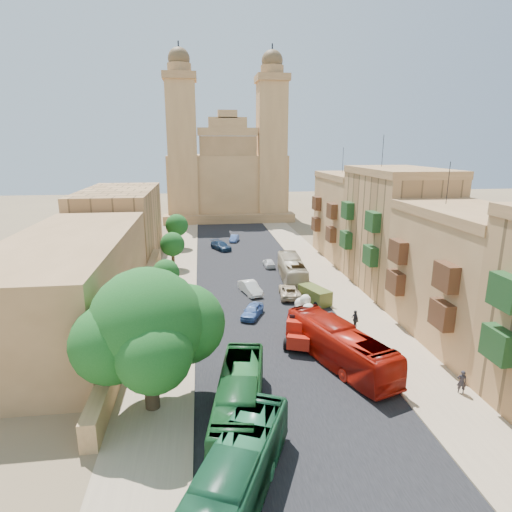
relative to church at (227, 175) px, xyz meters
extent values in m
plane|color=brown|center=(0.00, -78.61, -9.52)|extent=(260.00, 260.00, 0.00)
cube|color=black|center=(0.00, -48.61, -9.51)|extent=(14.00, 140.00, 0.01)
cube|color=tan|center=(9.50, -48.61, -9.51)|extent=(5.00, 140.00, 0.01)
cube|color=tan|center=(-9.50, -48.61, -9.51)|extent=(5.00, 140.00, 0.01)
cube|color=tan|center=(7.00, -48.61, -9.46)|extent=(0.25, 140.00, 0.12)
cube|color=tan|center=(-7.00, -48.61, -9.46)|extent=(0.25, 140.00, 0.12)
cube|color=#1A421C|center=(11.55, -77.69, -4.96)|extent=(0.90, 2.20, 2.00)
cube|color=#1A421C|center=(11.55, -77.69, -1.60)|extent=(0.90, 2.20, 2.00)
cube|color=#AB7D4D|center=(16.00, -67.61, -4.27)|extent=(8.00, 14.00, 10.50)
cube|color=#976D42|center=(16.00, -67.61, 1.38)|extent=(8.20, 14.00, 0.80)
cylinder|color=black|center=(15.00, -64.81, 3.58)|extent=(0.06, 0.06, 3.60)
cube|color=#4D2C19|center=(11.55, -71.53, -5.53)|extent=(0.90, 2.20, 2.00)
cube|color=#4D2C19|center=(11.55, -63.69, -5.53)|extent=(0.90, 2.20, 2.00)
cube|color=#4D2C19|center=(11.55, -71.53, -2.59)|extent=(0.90, 2.20, 2.00)
cube|color=#4D2C19|center=(11.55, -63.69, -2.59)|extent=(0.90, 2.20, 2.00)
cube|color=tan|center=(16.00, -53.61, -3.02)|extent=(8.00, 14.00, 13.00)
cube|color=#976D42|center=(16.00, -53.61, 3.88)|extent=(8.20, 14.00, 0.80)
cylinder|color=black|center=(15.00, -50.81, 6.08)|extent=(0.06, 0.06, 3.60)
cube|color=#1A421C|center=(11.55, -57.53, -4.58)|extent=(0.90, 2.20, 2.00)
cube|color=#1A421C|center=(11.55, -49.69, -4.58)|extent=(0.90, 2.20, 2.00)
cube|color=#1A421C|center=(11.55, -57.53, -0.94)|extent=(0.90, 2.20, 2.00)
cube|color=#1A421C|center=(11.55, -49.69, -0.94)|extent=(0.90, 2.20, 2.00)
cube|color=#AB7D4D|center=(16.00, -39.61, -3.77)|extent=(8.00, 14.00, 11.50)
cube|color=#976D42|center=(16.00, -39.61, 2.38)|extent=(8.20, 14.00, 0.80)
cylinder|color=black|center=(15.00, -36.81, 4.58)|extent=(0.06, 0.06, 3.60)
cube|color=#4D2C19|center=(11.55, -43.53, -5.15)|extent=(0.90, 2.20, 2.00)
cube|color=#4D2C19|center=(11.55, -35.69, -5.15)|extent=(0.90, 2.20, 2.00)
cube|color=#4D2C19|center=(11.55, -43.53, -1.93)|extent=(0.90, 2.20, 2.00)
cube|color=#4D2C19|center=(11.55, -35.69, -1.93)|extent=(0.90, 2.20, 2.00)
cube|color=#AB7D4D|center=(-12.50, -58.61, -8.62)|extent=(1.00, 40.00, 1.80)
cube|color=#976D42|center=(-18.00, -60.61, -5.32)|extent=(10.00, 28.00, 8.40)
cube|color=tan|center=(-18.00, -34.61, -4.52)|extent=(10.00, 22.00, 10.00)
cube|color=#AB7D4D|center=(0.00, 2.39, -2.52)|extent=(26.00, 20.00, 14.00)
cube|color=#976D42|center=(0.00, -8.11, -8.62)|extent=(28.00, 4.00, 1.80)
cube|color=#976D42|center=(0.00, -6.41, 0.48)|extent=(12.00, 2.00, 16.00)
cube|color=#AB7D4D|center=(0.00, -6.41, 9.38)|extent=(12.60, 2.40, 1.60)
cube|color=#AB7D4D|center=(0.00, -6.41, 11.08)|extent=(8.00, 2.00, 2.40)
cube|color=#AB7D4D|center=(0.00, -6.41, 12.88)|extent=(4.00, 2.00, 1.60)
cube|color=#AB7D4D|center=(-9.50, -5.11, 4.98)|extent=(6.00, 6.00, 29.00)
cube|color=#976D42|center=(-9.50, -5.11, 20.08)|extent=(6.80, 6.80, 1.40)
cylinder|color=#976D42|center=(-9.50, -5.11, 21.68)|extent=(4.80, 4.80, 1.80)
sphere|color=brown|center=(-9.50, -5.11, 23.48)|extent=(4.40, 4.40, 4.40)
cylinder|color=black|center=(-9.50, -5.11, 25.88)|extent=(0.28, 0.28, 1.80)
cube|color=#AB7D4D|center=(9.50, -5.11, 4.98)|extent=(6.00, 6.00, 29.00)
cube|color=#976D42|center=(9.50, -5.11, 20.08)|extent=(6.80, 6.80, 1.40)
cylinder|color=#976D42|center=(9.50, -5.11, 21.68)|extent=(4.80, 4.80, 1.80)
sphere|color=brown|center=(9.50, -5.11, 23.48)|extent=(4.40, 4.40, 4.40)
cylinder|color=black|center=(9.50, -5.11, 25.88)|extent=(0.28, 0.28, 1.80)
cylinder|color=#3D2E1E|center=(-9.50, -74.61, -7.76)|extent=(0.92, 0.92, 3.51)
sphere|color=#124216|center=(-9.50, -74.61, -3.79)|extent=(7.01, 7.01, 7.01)
sphere|color=#124216|center=(-7.29, -73.51, -4.35)|extent=(5.17, 5.17, 5.17)
sphere|color=#124216|center=(-11.53, -75.44, -4.53)|extent=(4.80, 4.80, 4.80)
sphere|color=#124216|center=(-8.95, -76.83, -4.72)|extent=(4.43, 4.43, 4.43)
sphere|color=#124216|center=(-10.52, -72.58, -3.06)|extent=(4.06, 4.06, 4.06)
cylinder|color=#3D2E1E|center=(-10.00, -66.61, -8.30)|extent=(0.44, 0.44, 2.43)
sphere|color=#124216|center=(-10.00, -66.61, -5.85)|extent=(3.53, 3.53, 3.53)
cylinder|color=#3D2E1E|center=(-10.00, -54.61, -8.52)|extent=(0.44, 0.44, 1.99)
sphere|color=#124216|center=(-10.00, -54.61, -6.51)|extent=(2.90, 2.90, 2.90)
cylinder|color=#3D2E1E|center=(-10.00, -42.61, -8.40)|extent=(0.44, 0.44, 2.24)
sphere|color=#124216|center=(-10.00, -42.61, -6.14)|extent=(3.26, 3.26, 3.26)
cylinder|color=#3D2E1E|center=(-10.00, -30.61, -8.28)|extent=(0.44, 0.44, 2.48)
sphere|color=#124216|center=(-10.00, -30.61, -5.78)|extent=(3.60, 3.60, 3.60)
cube|color=#B11A0D|center=(2.76, -65.06, -8.18)|extent=(3.58, 4.44, 0.96)
cube|color=black|center=(2.76, -65.06, -7.64)|extent=(3.64, 4.51, 0.13)
cube|color=#B11A0D|center=(1.88, -67.36, -8.07)|extent=(2.75, 2.50, 1.93)
cube|color=#B11A0D|center=(1.42, -68.56, -8.50)|extent=(2.16, 1.85, 1.07)
cube|color=black|center=(1.88, -67.36, -7.32)|extent=(1.94, 0.83, 0.96)
cylinder|color=black|center=(0.53, -67.88, -9.03)|extent=(0.69, 1.03, 0.96)
cylinder|color=black|center=(2.53, -68.64, -9.03)|extent=(0.69, 1.03, 0.96)
cylinder|color=black|center=(2.21, -63.47, -9.03)|extent=(0.69, 1.03, 0.96)
cylinder|color=black|center=(4.21, -64.24, -9.03)|extent=(0.69, 1.03, 0.96)
sphere|color=beige|center=(2.03, -65.47, -7.37)|extent=(1.18, 1.18, 1.18)
sphere|color=beige|center=(3.14, -65.55, -7.37)|extent=(1.18, 1.18, 1.18)
sphere|color=beige|center=(2.98, -64.45, -7.37)|extent=(1.18, 1.18, 1.18)
sphere|color=beige|center=(2.39, -64.80, -6.78)|extent=(1.07, 1.07, 1.07)
sphere|color=beige|center=(2.76, -66.09, -6.84)|extent=(1.07, 1.07, 1.07)
sphere|color=beige|center=(2.72, -65.16, -6.30)|extent=(0.96, 0.96, 0.96)
cube|color=#505B22|center=(5.66, -57.61, -8.71)|extent=(3.02, 4.27, 1.62)
cylinder|color=black|center=(5.44, -59.16, -9.19)|extent=(0.47, 0.70, 0.65)
cylinder|color=black|center=(6.87, -58.60, -9.19)|extent=(0.47, 0.70, 0.65)
cylinder|color=black|center=(4.44, -56.62, -9.19)|extent=(0.47, 0.70, 0.65)
cylinder|color=black|center=(5.87, -56.06, -9.19)|extent=(0.47, 0.70, 0.65)
imported|color=#1C5A36|center=(-4.91, -83.05, -8.00)|extent=(6.78, 11.00, 3.04)
imported|color=#1B5B28|center=(-4.13, -76.88, -8.01)|extent=(4.33, 11.09, 3.01)
imported|color=#A51409|center=(4.00, -70.76, -7.94)|extent=(6.25, 11.56, 3.15)
imported|color=#C3B18F|center=(4.76, -50.14, -8.06)|extent=(3.18, 10.57, 2.90)
imported|color=#466BAD|center=(-1.41, -60.72, -8.88)|extent=(2.91, 4.03, 1.27)
imported|color=white|center=(-0.83, -54.05, -8.82)|extent=(2.57, 4.48, 1.40)
imported|color=beige|center=(3.37, -55.57, -8.85)|extent=(2.72, 5.02, 1.34)
imported|color=#172C49|center=(-3.10, -32.79, -8.84)|extent=(3.69, 5.04, 1.36)
imported|color=silver|center=(2.95, -43.48, -8.94)|extent=(1.48, 3.41, 1.14)
imported|color=#4A6CB3|center=(-0.50, -27.00, -8.96)|extent=(2.00, 3.58, 1.12)
imported|color=#262328|center=(11.00, -75.61, -8.68)|extent=(0.72, 0.60, 1.67)
imported|color=#2B2B2E|center=(7.50, -64.70, -8.61)|extent=(0.64, 1.13, 1.81)
camera|label=1|loc=(-6.02, -99.29, 6.77)|focal=30.00mm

